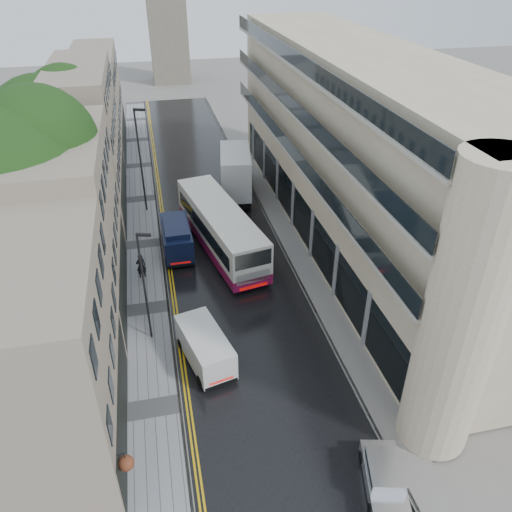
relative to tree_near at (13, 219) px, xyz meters
name	(u,v)px	position (x,y,z in m)	size (l,w,h in m)	color
road	(218,237)	(12.50, 7.50, -6.94)	(9.00, 85.00, 0.02)	black
left_sidewalk	(144,244)	(6.65, 7.50, -6.89)	(2.70, 85.00, 0.12)	gray
right_sidewalk	(283,229)	(17.90, 7.50, -6.89)	(1.80, 85.00, 0.12)	slate
old_shop_row	(85,165)	(3.05, 10.00, -0.95)	(4.50, 56.00, 12.00)	gray
modern_block	(355,150)	(22.80, 6.00, 0.05)	(8.00, 40.00, 14.00)	beige
tree_near	(13,219)	(0.00, 0.00, 0.00)	(10.56, 10.56, 13.89)	black
tree_far	(50,151)	(0.30, 13.00, -0.72)	(9.24, 9.24, 12.46)	black
cream_bus	(220,255)	(11.84, 1.98, -5.20)	(2.87, 12.61, 3.44)	white
white_lorry	(223,181)	(13.85, 13.18, -4.67)	(2.57, 8.58, 4.51)	silver
silver_hatchback	(373,504)	(15.12, -16.60, -6.25)	(1.56, 3.58, 1.34)	silver
white_van	(200,372)	(9.16, -8.05, -5.89)	(1.96, 4.56, 2.06)	silver
navy_van	(166,250)	(8.20, 4.16, -5.61)	(2.06, 5.14, 2.62)	black
pedestrian	(141,266)	(6.40, 2.91, -5.91)	(0.67, 0.44, 1.83)	black
lamp_post_near	(145,289)	(6.75, -3.62, -3.30)	(0.79, 0.18, 7.06)	black
lamp_post_far	(141,162)	(7.05, 13.45, -2.40)	(1.00, 0.22, 8.86)	black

